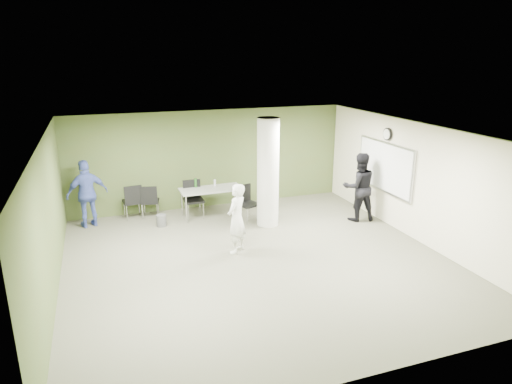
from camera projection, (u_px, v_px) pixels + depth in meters
name	position (u px, v px, depth m)	size (l,w,h in m)	color
floor	(257.00, 261.00, 9.89)	(8.00, 8.00, 0.00)	#555343
ceiling	(257.00, 133.00, 9.07)	(8.00, 8.00, 0.00)	white
wall_back	(211.00, 159.00, 13.09)	(8.00, 0.02, 2.80)	#4D5729
wall_left	(48.00, 222.00, 8.21)	(0.02, 8.00, 2.80)	#4D5729
wall_right_cream	(417.00, 182.00, 10.76)	(0.02, 8.00, 2.80)	beige
column	(268.00, 173.00, 11.60)	(0.56, 0.56, 2.80)	silver
whiteboard	(385.00, 167.00, 11.78)	(0.05, 2.30, 1.30)	silver
wall_clock	(387.00, 134.00, 11.54)	(0.06, 0.32, 0.32)	black
folding_table	(211.00, 190.00, 12.39)	(1.69, 0.76, 1.05)	gray
wastebasket	(161.00, 220.00, 11.84)	(0.26, 0.26, 0.30)	#4C4C4C
chair_back_left	(133.00, 199.00, 12.21)	(0.53, 0.53, 0.97)	black
chair_back_right	(150.00, 199.00, 12.31)	(0.55, 0.55, 0.93)	black
chair_table_left	(193.00, 196.00, 12.41)	(0.50, 0.50, 1.01)	black
chair_table_right	(246.00, 200.00, 12.15)	(0.60, 0.60, 0.96)	black
woman_white	(237.00, 219.00, 10.11)	(0.58, 0.38, 1.60)	white
man_black	(359.00, 187.00, 12.07)	(0.89, 0.70, 1.84)	black
man_blue	(87.00, 194.00, 11.62)	(1.03, 0.43, 1.76)	#4657AE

